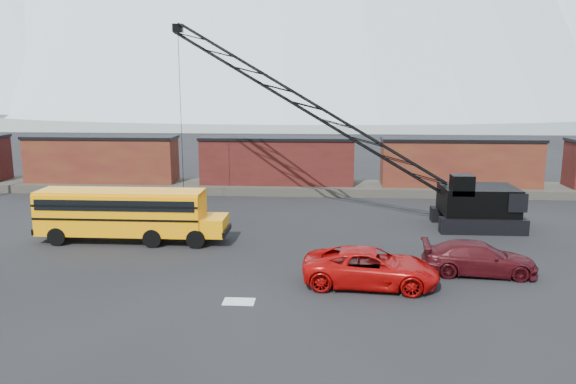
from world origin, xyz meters
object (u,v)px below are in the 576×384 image
school_bus (127,213)px  maroon_suv (479,258)px  red_pickup (371,267)px  crawler_crane (315,110)px

school_bus → maroon_suv: (19.83, -4.66, -0.97)m
school_bus → red_pickup: bearing=-25.2°
maroon_suv → crawler_crane: bearing=41.3°
red_pickup → crawler_crane: 15.33m
school_bus → crawler_crane: bearing=30.9°
maroon_suv → crawler_crane: size_ratio=0.24×
school_bus → crawler_crane: size_ratio=0.48×
school_bus → maroon_suv: size_ratio=2.05×
red_pickup → maroon_suv: (5.61, 2.03, -0.07)m
maroon_suv → crawler_crane: 15.83m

